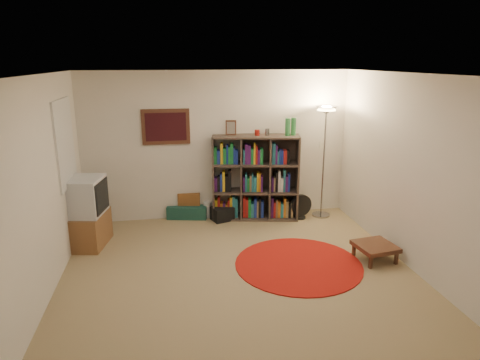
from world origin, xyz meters
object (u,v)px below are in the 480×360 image
(tv_stand, at_px, (87,213))
(floor_lamp, at_px, (326,126))
(suitcase, at_px, (188,210))
(side_table, at_px, (375,247))
(floor_fan, at_px, (301,207))
(bookshelf, at_px, (254,179))

(tv_stand, bearing_deg, floor_lamp, 19.86)
(suitcase, xyz_separation_m, side_table, (2.43, -2.17, 0.08))
(floor_fan, distance_m, suitcase, 1.97)
(suitcase, height_order, side_table, side_table)
(bookshelf, relative_size, side_table, 3.07)
(floor_lamp, distance_m, suitcase, 2.77)
(tv_stand, distance_m, side_table, 4.13)
(bookshelf, relative_size, floor_fan, 4.01)
(side_table, bearing_deg, tv_stand, 163.23)
(bookshelf, distance_m, tv_stand, 2.74)
(bookshelf, bearing_deg, tv_stand, -154.25)
(bookshelf, relative_size, floor_lamp, 0.90)
(floor_lamp, bearing_deg, tv_stand, -171.23)
(floor_lamp, height_order, tv_stand, floor_lamp)
(suitcase, bearing_deg, floor_lamp, 2.74)
(floor_fan, bearing_deg, suitcase, 153.43)
(bookshelf, xyz_separation_m, floor_fan, (0.78, -0.20, -0.48))
(floor_fan, height_order, tv_stand, tv_stand)
(bookshelf, xyz_separation_m, floor_lamp, (1.18, -0.13, 0.90))
(tv_stand, bearing_deg, floor_fan, 19.67)
(floor_lamp, bearing_deg, suitcase, 170.44)
(suitcase, bearing_deg, bookshelf, -0.86)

